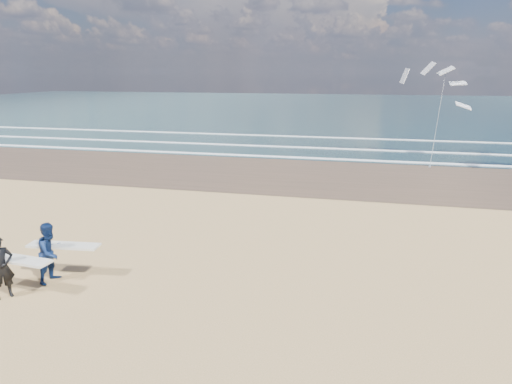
# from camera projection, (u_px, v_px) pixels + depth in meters

# --- Properties ---
(ocean) EXTENTS (220.00, 100.00, 0.02)m
(ocean) POSITION_uv_depth(u_px,v_px,m) (437.00, 110.00, 76.26)
(ocean) COLOR #183036
(ocean) RESTS_ON ground
(surfer_near) EXTENTS (2.24, 1.10, 1.82)m
(surfer_near) POSITION_uv_depth(u_px,v_px,m) (3.00, 266.00, 12.72)
(surfer_near) COLOR black
(surfer_near) RESTS_ON ground
(surfer_far) EXTENTS (2.24, 1.22, 1.86)m
(surfer_far) POSITION_uv_depth(u_px,v_px,m) (52.00, 252.00, 13.71)
(surfer_far) COLOR #0D1F48
(surfer_far) RESTS_ON ground
(kite_1) EXTENTS (5.55, 4.71, 7.34)m
(kite_1) POSITION_uv_depth(u_px,v_px,m) (440.00, 103.00, 31.69)
(kite_1) COLOR slate
(kite_1) RESTS_ON ground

